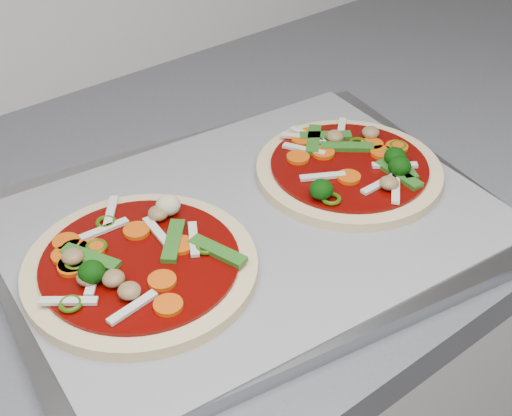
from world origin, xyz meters
TOP-DOWN VIEW (x-y plane):
  - baking_tray at (0.66, 1.22)m, footprint 0.54×0.43m
  - parchment at (0.66, 1.22)m, footprint 0.49×0.38m
  - pizza_left at (0.53, 1.22)m, footprint 0.25×0.25m
  - pizza_right at (0.79, 1.21)m, footprint 0.20×0.20m

SIDE VIEW (x-z plane):
  - baking_tray at x=0.66m, z-range 0.90..0.92m
  - parchment at x=0.66m, z-range 0.92..0.92m
  - pizza_right at x=0.79m, z-range 0.91..0.94m
  - pizza_left at x=0.53m, z-range 0.91..0.94m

